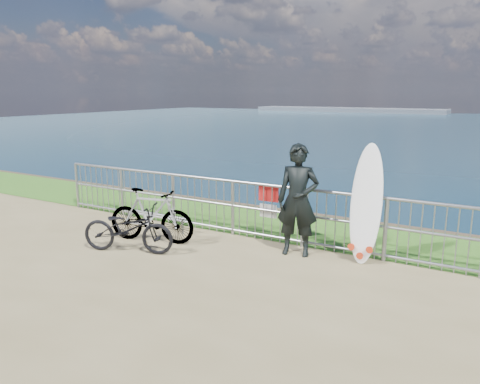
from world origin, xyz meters
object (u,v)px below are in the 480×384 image
Objects in this scene: surfboard at (366,208)px; bicycle_near at (128,228)px; surfer at (298,200)px; bicycle_far at (151,216)px.

surfboard is 1.20× the size of bicycle_near.
surfer is at bearing -166.72° from surfboard.
surfer is 0.98× the size of surfboard.
bicycle_far is at bearing -16.07° from bicycle_near.
surfer is at bearing -87.94° from bicycle_far.
surfer is 1.15m from surfboard.
surfboard is 3.96m from bicycle_far.
surfboard is at bearing -84.64° from bicycle_near.
bicycle_far reaches higher than bicycle_near.
bicycle_near is (-3.78, -1.68, -0.49)m from surfboard.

